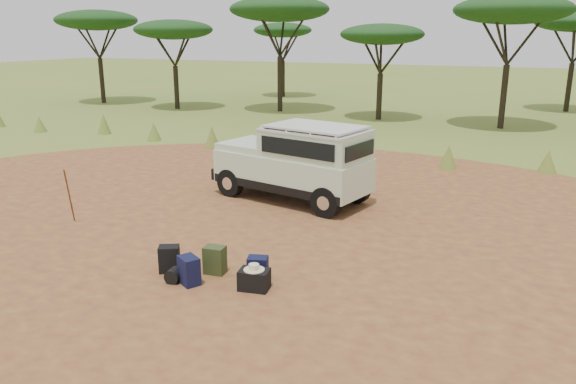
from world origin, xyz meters
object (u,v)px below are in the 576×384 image
at_px(walking_staff, 69,196).
at_px(backpack_olive, 215,260).
at_px(safari_vehicle, 296,164).
at_px(duffel_navy, 258,268).
at_px(hard_case, 254,280).
at_px(backpack_black, 169,259).
at_px(backpack_navy, 189,271).

distance_m(walking_staff, backpack_olive, 4.70).
xyz_separation_m(safari_vehicle, duffel_navy, (1.31, -4.85, -0.80)).
distance_m(safari_vehicle, hard_case, 5.56).
xyz_separation_m(backpack_black, duffel_navy, (1.64, 0.42, -0.05)).
height_order(safari_vehicle, backpack_olive, safari_vehicle).
relative_size(safari_vehicle, backpack_olive, 8.49).
distance_m(walking_staff, duffel_navy, 5.48).
bearing_deg(backpack_olive, safari_vehicle, 89.20).
bearing_deg(duffel_navy, backpack_black, 177.26).
distance_m(backpack_olive, hard_case, 1.03).
bearing_deg(duffel_navy, hard_case, -87.78).
xyz_separation_m(safari_vehicle, walking_staff, (-4.07, -3.91, -0.32)).
height_order(safari_vehicle, hard_case, safari_vehicle).
height_order(backpack_olive, hard_case, backpack_olive).
relative_size(backpack_black, backpack_olive, 0.96).
xyz_separation_m(safari_vehicle, backpack_olive, (0.48, -4.99, -0.74)).
bearing_deg(hard_case, safari_vehicle, 96.05).
distance_m(safari_vehicle, duffel_navy, 5.08).
relative_size(safari_vehicle, hard_case, 8.71).
xyz_separation_m(backpack_black, hard_case, (1.80, -0.03, -0.07)).
relative_size(walking_staff, backpack_black, 2.80).
relative_size(safari_vehicle, walking_staff, 3.15).
distance_m(duffel_navy, hard_case, 0.48).
xyz_separation_m(backpack_navy, hard_case, (1.16, 0.28, -0.08)).
distance_m(safari_vehicle, backpack_black, 5.33).
distance_m(backpack_black, duffel_navy, 1.70).
height_order(walking_staff, duffel_navy, walking_staff).
height_order(safari_vehicle, duffel_navy, safari_vehicle).
height_order(walking_staff, hard_case, walking_staff).
distance_m(backpack_black, backpack_olive, 0.87).
bearing_deg(backpack_black, backpack_navy, -53.53).
relative_size(walking_staff, backpack_olive, 2.69).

